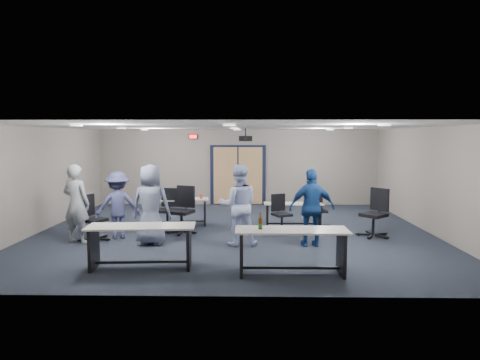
{
  "coord_description": "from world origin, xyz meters",
  "views": [
    {
      "loc": [
        0.37,
        -10.86,
        2.45
      ],
      "look_at": [
        0.17,
        -0.3,
        1.38
      ],
      "focal_mm": 32.0,
      "sensor_mm": 36.0,
      "label": 1
    }
  ],
  "objects_px": {
    "person_gray": "(76,204)",
    "person_plaid": "(151,205)",
    "table_back_left": "(176,207)",
    "chair_loose_left": "(94,218)",
    "chair_back_d": "(318,209)",
    "table_back_right": "(293,211)",
    "person_lightblue": "(238,205)",
    "chair_back_b": "(181,210)",
    "table_front_left": "(141,239)",
    "table_front_right": "(291,243)",
    "chair_back_c": "(282,213)",
    "chair_back_a": "(167,209)",
    "chair_loose_right": "(374,213)",
    "person_navy": "(312,208)",
    "person_back": "(118,205)"
  },
  "relations": [
    {
      "from": "chair_loose_left",
      "to": "chair_loose_right",
      "type": "bearing_deg",
      "value": -59.61
    },
    {
      "from": "chair_back_a",
      "to": "chair_loose_right",
      "type": "relative_size",
      "value": 0.9
    },
    {
      "from": "table_back_right",
      "to": "chair_loose_right",
      "type": "xyz_separation_m",
      "value": [
        1.84,
        -1.14,
        0.15
      ]
    },
    {
      "from": "person_gray",
      "to": "person_plaid",
      "type": "distance_m",
      "value": 1.75
    },
    {
      "from": "table_back_left",
      "to": "chair_loose_left",
      "type": "xyz_separation_m",
      "value": [
        -1.63,
        -1.81,
        0.04
      ]
    },
    {
      "from": "table_back_right",
      "to": "chair_back_b",
      "type": "relative_size",
      "value": 1.34
    },
    {
      "from": "table_front_left",
      "to": "table_back_right",
      "type": "xyz_separation_m",
      "value": [
        3.22,
        3.74,
        -0.11
      ]
    },
    {
      "from": "table_back_right",
      "to": "person_lightblue",
      "type": "height_order",
      "value": "person_lightblue"
    },
    {
      "from": "chair_back_c",
      "to": "chair_back_d",
      "type": "relative_size",
      "value": 0.97
    },
    {
      "from": "chair_back_a",
      "to": "chair_loose_left",
      "type": "height_order",
      "value": "chair_loose_left"
    },
    {
      "from": "table_back_right",
      "to": "person_navy",
      "type": "height_order",
      "value": "person_navy"
    },
    {
      "from": "chair_back_d",
      "to": "table_back_right",
      "type": "bearing_deg",
      "value": 162.77
    },
    {
      "from": "person_navy",
      "to": "person_back",
      "type": "distance_m",
      "value": 4.62
    },
    {
      "from": "table_front_left",
      "to": "chair_loose_right",
      "type": "height_order",
      "value": "chair_loose_right"
    },
    {
      "from": "table_front_right",
      "to": "person_back",
      "type": "bearing_deg",
      "value": 145.63
    },
    {
      "from": "chair_loose_left",
      "to": "person_gray",
      "type": "distance_m",
      "value": 0.54
    },
    {
      "from": "person_navy",
      "to": "person_gray",
      "type": "bearing_deg",
      "value": -6.6
    },
    {
      "from": "table_back_left",
      "to": "chair_back_d",
      "type": "xyz_separation_m",
      "value": [
        3.89,
        -0.23,
        -0.01
      ]
    },
    {
      "from": "chair_back_d",
      "to": "person_navy",
      "type": "distance_m",
      "value": 2.08
    },
    {
      "from": "table_front_left",
      "to": "chair_back_b",
      "type": "distance_m",
      "value": 2.92
    },
    {
      "from": "chair_back_c",
      "to": "chair_back_d",
      "type": "distance_m",
      "value": 1.12
    },
    {
      "from": "table_front_right",
      "to": "person_gray",
      "type": "bearing_deg",
      "value": 155.02
    },
    {
      "from": "table_front_right",
      "to": "person_lightblue",
      "type": "relative_size",
      "value": 1.1
    },
    {
      "from": "table_front_right",
      "to": "chair_back_d",
      "type": "bearing_deg",
      "value": 73.92
    },
    {
      "from": "chair_back_b",
      "to": "chair_back_c",
      "type": "height_order",
      "value": "chair_back_b"
    },
    {
      "from": "table_back_left",
      "to": "chair_back_c",
      "type": "xyz_separation_m",
      "value": [
        2.88,
        -0.72,
        -0.03
      ]
    },
    {
      "from": "table_front_left",
      "to": "chair_back_c",
      "type": "bearing_deg",
      "value": 43.83
    },
    {
      "from": "chair_back_b",
      "to": "chair_back_c",
      "type": "bearing_deg",
      "value": 26.08
    },
    {
      "from": "table_front_left",
      "to": "chair_back_d",
      "type": "xyz_separation_m",
      "value": [
        3.87,
        3.66,
        -0.06
      ]
    },
    {
      "from": "chair_back_d",
      "to": "person_plaid",
      "type": "bearing_deg",
      "value": -165.55
    },
    {
      "from": "person_lightblue",
      "to": "chair_loose_left",
      "type": "bearing_deg",
      "value": -9.5
    },
    {
      "from": "person_gray",
      "to": "table_back_left",
      "type": "bearing_deg",
      "value": -118.47
    },
    {
      "from": "table_front_right",
      "to": "person_gray",
      "type": "height_order",
      "value": "person_gray"
    },
    {
      "from": "table_front_right",
      "to": "table_back_right",
      "type": "distance_m",
      "value": 4.07
    },
    {
      "from": "table_back_left",
      "to": "person_plaid",
      "type": "relative_size",
      "value": 1.02
    },
    {
      "from": "chair_back_b",
      "to": "chair_loose_left",
      "type": "xyz_separation_m",
      "value": [
        -1.93,
        -0.83,
        -0.05
      ]
    },
    {
      "from": "person_plaid",
      "to": "person_lightblue",
      "type": "xyz_separation_m",
      "value": [
        1.99,
        -0.04,
        0.0
      ]
    },
    {
      "from": "chair_back_b",
      "to": "person_lightblue",
      "type": "relative_size",
      "value": 0.65
    },
    {
      "from": "table_back_left",
      "to": "chair_back_b",
      "type": "relative_size",
      "value": 1.57
    },
    {
      "from": "table_front_right",
      "to": "table_back_right",
      "type": "xyz_separation_m",
      "value": [
        0.47,
        4.05,
        -0.12
      ]
    },
    {
      "from": "table_front_right",
      "to": "chair_loose_right",
      "type": "xyz_separation_m",
      "value": [
        2.31,
        2.9,
        0.03
      ]
    },
    {
      "from": "table_front_right",
      "to": "person_navy",
      "type": "height_order",
      "value": "person_navy"
    },
    {
      "from": "person_plaid",
      "to": "chair_back_d",
      "type": "bearing_deg",
      "value": -149.46
    },
    {
      "from": "person_lightblue",
      "to": "chair_back_b",
      "type": "bearing_deg",
      "value": -42.19
    },
    {
      "from": "chair_loose_right",
      "to": "person_lightblue",
      "type": "height_order",
      "value": "person_lightblue"
    },
    {
      "from": "table_front_right",
      "to": "person_lightblue",
      "type": "distance_m",
      "value": 2.29
    },
    {
      "from": "chair_back_c",
      "to": "chair_loose_right",
      "type": "height_order",
      "value": "chair_loose_right"
    },
    {
      "from": "chair_back_b",
      "to": "chair_loose_left",
      "type": "relative_size",
      "value": 1.1
    },
    {
      "from": "chair_back_a",
      "to": "table_front_right",
      "type": "bearing_deg",
      "value": -45.37
    },
    {
      "from": "chair_back_a",
      "to": "chair_back_b",
      "type": "height_order",
      "value": "chair_back_b"
    }
  ]
}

